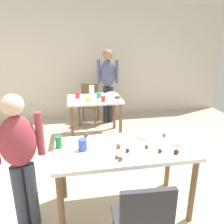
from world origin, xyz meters
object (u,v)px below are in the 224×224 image
Objects in this scene: chair_far_table at (89,101)px; person_girl_near at (20,154)px; mixing_bowl at (147,134)px; person_adult_far at (108,80)px; pitcher_far at (92,91)px; dining_table_far at (95,104)px; dining_table_near at (124,156)px; chair_near_table at (143,224)px; soda_can at (59,142)px.

person_girl_near is at bearing -106.91° from chair_far_table.
person_adult_far is at bearing 90.69° from mixing_bowl.
pitcher_far is at bearing -126.75° from person_adult_far.
dining_table_far is 0.73m from chair_far_table.
dining_table_near is at bearing -95.76° from person_adult_far.
person_adult_far reaches higher than pitcher_far.
chair_near_table reaches higher than dining_table_near.
chair_far_table is at bearing 177.80° from person_adult_far.
person_adult_far is 9.54× the size of mixing_bowl.
chair_far_table is (-0.14, 2.69, -0.16)m from dining_table_near.
pitcher_far reaches higher than mixing_bowl.
dining_table_near is 6.91× the size of pitcher_far.
chair_far_table is 2.65m from soda_can.
person_adult_far is at bearing 62.50° from dining_table_far.
person_girl_near reaches higher than chair_far_table.
chair_near_table is at bearing -88.07° from chair_far_table.
person_girl_near is (-0.95, 0.66, 0.31)m from chair_near_table.
soda_can is at bearing -106.41° from dining_table_far.
person_girl_near is at bearing -175.88° from dining_table_near.
mixing_bowl is (0.32, 0.90, 0.29)m from chair_near_table.
soda_can is (-0.91, -2.57, -0.15)m from person_adult_far.
person_adult_far is at bearing 85.07° from chair_near_table.
person_adult_far reaches higher than person_girl_near.
pitcher_far is (-0.43, 1.97, 0.06)m from mixing_bowl.
dining_table_far is 2.23m from person_girl_near.
person_adult_far is (0.27, 2.67, 0.30)m from dining_table_near.
mixing_bowl is at bearing 4.09° from soda_can.
chair_far_table is 5.23× the size of mixing_bowl.
dining_table_near is at bearing -9.45° from soda_can.
soda_can is (-0.65, 0.11, 0.16)m from dining_table_near.
mixing_bowl is 0.82× the size of pitcher_far.
dining_table_near is 0.37m from mixing_bowl.
chair_near_table is (0.07, -2.70, -0.13)m from dining_table_far.
chair_near_table is 4.30× the size of pitcher_far.
pitcher_far is (-0.13, 2.14, 0.20)m from dining_table_near.
soda_can is (0.33, 0.18, 0.01)m from person_girl_near.
chair_far_table is at bearing 92.96° from dining_table_near.
person_adult_far reaches higher than dining_table_far.
dining_table_far is at bearing 102.41° from mixing_bowl.
pitcher_far is at bearing 102.31° from mixing_bowl.
pitcher_far is at bearing 68.98° from person_girl_near.
chair_near_table is at bearing -109.70° from mixing_bowl.
chair_far_table is 7.13× the size of soda_can.
chair_near_table is at bearing -87.90° from pitcher_far.
dining_table_near is 0.99m from person_girl_near.
dining_table_far is 2.71m from chair_near_table.
soda_can is at bearing -101.08° from chair_far_table.
chair_near_table is 0.55× the size of person_adult_far.
pitcher_far is (-0.40, -0.53, -0.11)m from person_adult_far.
soda_can is (-0.95, -0.07, 0.02)m from mixing_bowl.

